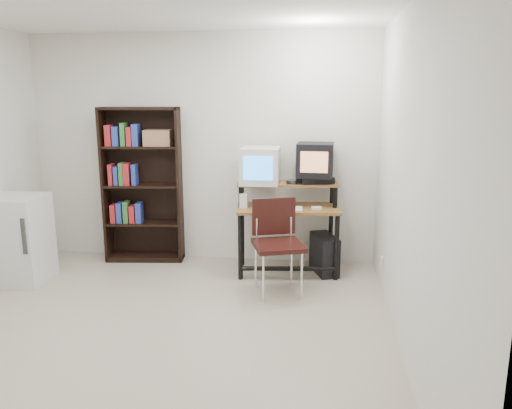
# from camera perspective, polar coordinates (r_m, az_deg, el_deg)

# --- Properties ---
(floor) EXTENTS (4.00, 4.00, 0.01)m
(floor) POSITION_cam_1_polar(r_m,az_deg,el_deg) (4.32, -12.11, -14.29)
(floor) COLOR #B1A793
(floor) RESTS_ON ground
(back_wall) EXTENTS (4.00, 0.01, 2.60)m
(back_wall) POSITION_cam_1_polar(r_m,az_deg,el_deg) (5.82, -6.25, 6.30)
(back_wall) COLOR silver
(back_wall) RESTS_ON floor
(right_wall) EXTENTS (0.01, 4.00, 2.60)m
(right_wall) POSITION_cam_1_polar(r_m,az_deg,el_deg) (3.74, 17.22, 2.34)
(right_wall) COLOR silver
(right_wall) RESTS_ON floor
(computer_desk) EXTENTS (1.14, 0.66, 0.98)m
(computer_desk) POSITION_cam_1_polar(r_m,az_deg,el_deg) (5.40, 3.63, -0.88)
(computer_desk) COLOR brown
(computer_desk) RESTS_ON floor
(crt_monitor) EXTENTS (0.41, 0.43, 0.39)m
(crt_monitor) POSITION_cam_1_polar(r_m,az_deg,el_deg) (5.40, 0.48, 4.46)
(crt_monitor) COLOR beige
(crt_monitor) RESTS_ON computer_desk
(vcr) EXTENTS (0.43, 0.36, 0.08)m
(vcr) POSITION_cam_1_polar(r_m,az_deg,el_deg) (5.46, 6.76, 2.81)
(vcr) COLOR black
(vcr) RESTS_ON computer_desk
(crt_tv) EXTENTS (0.40, 0.40, 0.36)m
(crt_tv) POSITION_cam_1_polar(r_m,az_deg,el_deg) (5.41, 6.77, 5.09)
(crt_tv) COLOR black
(crt_tv) RESTS_ON vcr
(cd_spindle) EXTENTS (0.12, 0.12, 0.05)m
(cd_spindle) POSITION_cam_1_polar(r_m,az_deg,el_deg) (5.37, 4.11, 2.53)
(cd_spindle) COLOR #26262B
(cd_spindle) RESTS_ON computer_desk
(keyboard) EXTENTS (0.48, 0.24, 0.03)m
(keyboard) POSITION_cam_1_polar(r_m,az_deg,el_deg) (5.23, 2.74, -0.60)
(keyboard) COLOR beige
(keyboard) RESTS_ON computer_desk
(mousepad) EXTENTS (0.23, 0.20, 0.01)m
(mousepad) POSITION_cam_1_polar(r_m,az_deg,el_deg) (5.32, 7.01, -0.60)
(mousepad) COLOR black
(mousepad) RESTS_ON computer_desk
(mouse) EXTENTS (0.11, 0.08, 0.03)m
(mouse) POSITION_cam_1_polar(r_m,az_deg,el_deg) (5.31, 6.92, -0.42)
(mouse) COLOR white
(mouse) RESTS_ON mousepad
(desk_speaker) EXTENTS (0.08, 0.08, 0.17)m
(desk_speaker) POSITION_cam_1_polar(r_m,az_deg,el_deg) (5.32, -1.40, 0.37)
(desk_speaker) COLOR beige
(desk_speaker) RESTS_ON computer_desk
(pc_tower) EXTENTS (0.34, 0.49, 0.42)m
(pc_tower) POSITION_cam_1_polar(r_m,az_deg,el_deg) (5.54, 7.82, -5.63)
(pc_tower) COLOR black
(pc_tower) RESTS_ON floor
(school_chair) EXTENTS (0.58, 0.58, 0.92)m
(school_chair) POSITION_cam_1_polar(r_m,az_deg,el_deg) (4.89, 2.36, -3.57)
(school_chair) COLOR black
(school_chair) RESTS_ON floor
(bookshelf) EXTENTS (0.92, 0.40, 1.78)m
(bookshelf) POSITION_cam_1_polar(r_m,az_deg,el_deg) (5.93, -12.81, 2.41)
(bookshelf) COLOR black
(bookshelf) RESTS_ON floor
(mini_fridge) EXTENTS (0.55, 0.55, 0.90)m
(mini_fridge) POSITION_cam_1_polar(r_m,az_deg,el_deg) (5.74, -25.45, -3.59)
(mini_fridge) COLOR silver
(mini_fridge) RESTS_ON floor
(wall_outlet) EXTENTS (0.02, 0.08, 0.12)m
(wall_outlet) POSITION_cam_1_polar(r_m,az_deg,el_deg) (5.09, 14.17, -6.49)
(wall_outlet) COLOR beige
(wall_outlet) RESTS_ON right_wall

